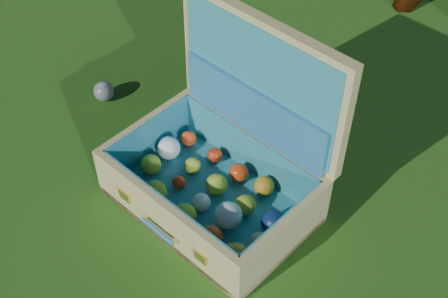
{
  "coord_description": "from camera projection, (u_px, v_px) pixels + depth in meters",
  "views": [
    {
      "loc": [
        0.72,
        -1.06,
        1.31
      ],
      "look_at": [
        0.15,
        -0.1,
        0.15
      ],
      "focal_mm": 50.0,
      "sensor_mm": 36.0,
      "label": 1
    }
  ],
  "objects": [
    {
      "name": "stray_ball",
      "position": [
        104.0,
        91.0,
        1.95
      ],
      "size": [
        0.06,
        0.06,
        0.06
      ],
      "primitive_type": "sphere",
      "color": "#3B6299",
      "rests_on": "ground"
    },
    {
      "name": "suitcase",
      "position": [
        227.0,
        157.0,
        1.6
      ],
      "size": [
        0.58,
        0.48,
        0.5
      ],
      "rotation": [
        0.0,
        0.0,
        -0.22
      ],
      "color": "tan",
      "rests_on": "ground"
    },
    {
      "name": "ground",
      "position": [
        198.0,
        145.0,
        1.83
      ],
      "size": [
        60.0,
        60.0,
        0.0
      ],
      "primitive_type": "plane",
      "color": "#215114",
      "rests_on": "ground"
    }
  ]
}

